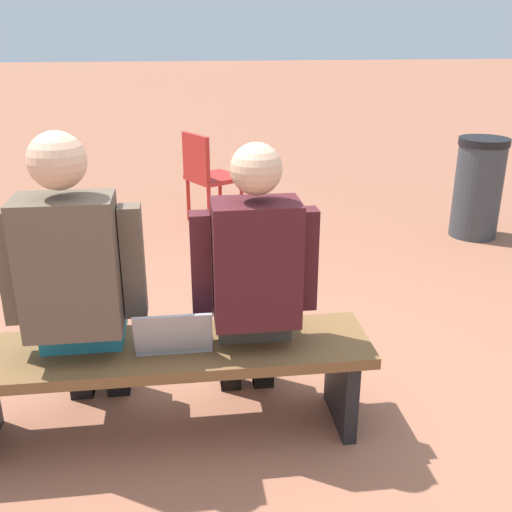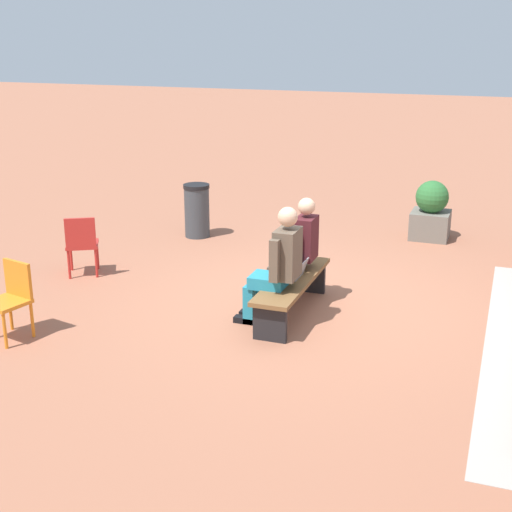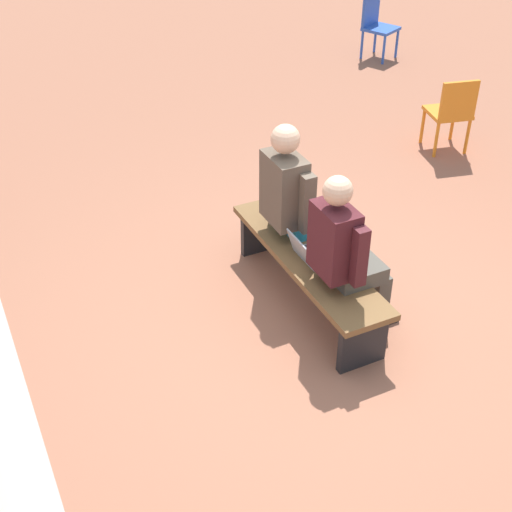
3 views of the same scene
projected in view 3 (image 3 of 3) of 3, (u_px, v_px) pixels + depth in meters
ground_plane at (318, 328)px, 5.41m from camera, size 60.00×60.00×0.00m
bench at (308, 265)px, 5.47m from camera, size 1.80×0.44×0.45m
person_student at (346, 251)px, 5.00m from camera, size 0.53×0.67×1.33m
person_adult at (296, 200)px, 5.53m from camera, size 0.57×0.72×1.39m
laptop at (310, 253)px, 5.35m from camera, size 0.32×0.29×0.21m
plastic_chair_by_pillar at (452, 110)px, 7.57m from camera, size 0.50×0.50×0.84m
plastic_chair_near_bench_left at (377, 23)px, 10.05m from camera, size 0.56×0.56×0.84m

